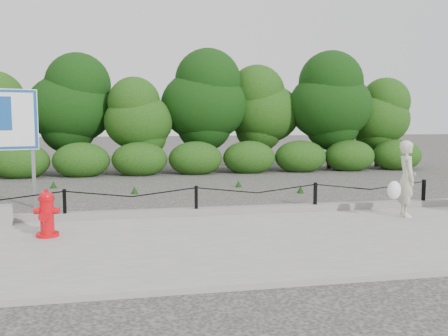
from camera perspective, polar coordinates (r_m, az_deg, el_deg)
The scene contains 7 objects.
ground at distance 9.51m, azimuth -3.35°, elevation -6.20°, with size 90.00×90.00×0.00m, color #2D2B28.
sidewalk at distance 7.58m, azimuth -1.37°, elevation -9.05°, with size 14.00×4.00×0.08m, color gray.
curb at distance 9.53m, azimuth -3.40°, elevation -5.25°, with size 14.00×0.22×0.14m, color slate.
chain_barrier at distance 9.42m, azimuth -3.37°, elevation -3.48°, with size 10.06×0.06×0.60m.
treeline at distance 18.29m, azimuth -5.02°, elevation 7.39°, with size 20.03×3.63×4.54m.
fire_hydrant at distance 8.28m, azimuth -20.54°, elevation -5.22°, with size 0.41×0.43×0.78m.
pedestrian at distance 9.97m, azimuth 21.03°, elevation -1.27°, with size 0.73×0.62×1.50m.
Camera 1 is at (-1.20, -9.22, 2.01)m, focal length 38.00 mm.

